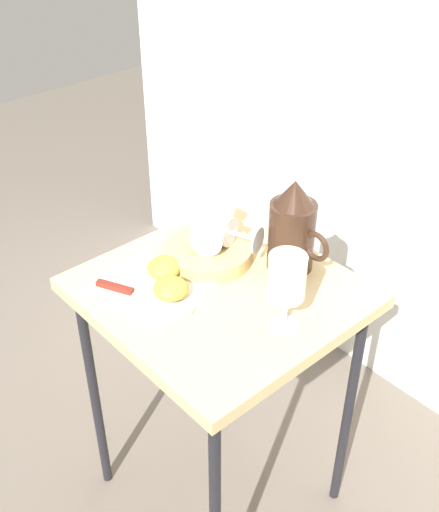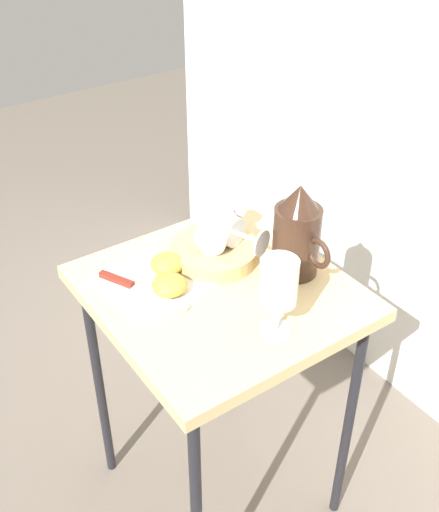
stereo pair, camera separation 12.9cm
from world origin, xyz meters
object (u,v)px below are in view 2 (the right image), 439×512
object	(u,v)px
pitcher	(297,238)
wine_glass_upright	(279,286)
wine_glass_tipped_far	(223,228)
wine_glass_tipped_near	(218,230)
apple_half_left	(167,264)
table	(220,312)
knife	(130,285)
apple_half_right	(169,285)
basket_tray	(214,252)

from	to	relation	value
pitcher	wine_glass_upright	xyz separation A→B (m)	(0.13, -0.16, 0.02)
wine_glass_tipped_far	wine_glass_tipped_near	bearing A→B (deg)	-88.47
pitcher	apple_half_left	distance (m)	0.28
table	wine_glass_upright	distance (m)	0.25
wine_glass_upright	table	bearing A→B (deg)	-176.51
apple_half_left	knife	bearing A→B (deg)	-88.49
wine_glass_upright	wine_glass_tipped_far	xyz separation A→B (m)	(-0.27, 0.07, -0.04)
wine_glass_tipped_near	apple_half_left	xyz separation A→B (m)	(-0.01, -0.12, -0.05)
table	apple_half_right	xyz separation A→B (m)	(-0.04, -0.10, 0.09)
basket_tray	knife	world-z (taller)	basket_tray
apple_half_left	knife	size ratio (longest dim) A/B	0.35
apple_half_right	table	bearing A→B (deg)	68.53
wine_glass_tipped_far	apple_half_left	distance (m)	0.15
wine_glass_tipped_near	apple_half_right	world-z (taller)	wine_glass_tipped_near
basket_tray	apple_half_right	bearing A→B (deg)	-70.05
table	pitcher	world-z (taller)	pitcher
table	knife	world-z (taller)	knife
wine_glass_tipped_far	table	bearing A→B (deg)	-38.84
apple_half_right	basket_tray	bearing A→B (deg)	109.95
wine_glass_upright	apple_half_left	distance (m)	0.30
wine_glass_tipped_near	apple_half_right	bearing A→B (deg)	-70.83
basket_tray	wine_glass_tipped_far	xyz separation A→B (m)	(-0.00, 0.03, 0.05)
wine_glass_tipped_near	apple_half_left	bearing A→B (deg)	-95.37
wine_glass_tipped_far	apple_half_left	world-z (taller)	wine_glass_tipped_far
knife	wine_glass_tipped_far	bearing A→B (deg)	87.83
basket_tray	apple_half_right	world-z (taller)	apple_half_right
wine_glass_tipped_far	apple_half_right	size ratio (longest dim) A/B	2.17
basket_tray	apple_half_left	bearing A→B (deg)	-96.44
basket_tray	wine_glass_tipped_near	distance (m)	0.05
pitcher	apple_half_right	xyz separation A→B (m)	(-0.09, -0.27, -0.06)
table	knife	size ratio (longest dim) A/B	3.32
table	basket_tray	xyz separation A→B (m)	(-0.09, 0.05, 0.09)
pitcher	apple_half_right	distance (m)	0.29
table	basket_tray	bearing A→B (deg)	151.44
pitcher	knife	size ratio (longest dim) A/B	1.02
wine_glass_upright	wine_glass_tipped_far	bearing A→B (deg)	166.35
pitcher	wine_glass_tipped_far	distance (m)	0.17
apple_half_left	knife	distance (m)	0.09
wine_glass_tipped_far	pitcher	bearing A→B (deg)	32.75
basket_tray	apple_half_right	distance (m)	0.16
wine_glass_tipped_far	basket_tray	bearing A→B (deg)	-86.35
pitcher	knife	world-z (taller)	pitcher
wine_glass_tipped_near	knife	xyz separation A→B (m)	(-0.01, -0.22, -0.06)
apple_half_left	wine_glass_tipped_near	bearing A→B (deg)	84.63
apple_half_left	pitcher	bearing A→B (deg)	56.62
wine_glass_upright	wine_glass_tipped_near	distance (m)	0.28
wine_glass_tipped_far	apple_half_right	world-z (taller)	wine_glass_tipped_far
pitcher	wine_glass_tipped_near	xyz separation A→B (m)	(-0.14, -0.11, -0.01)
table	wine_glass_tipped_near	xyz separation A→B (m)	(-0.09, 0.06, 0.14)
basket_tray	pitcher	world-z (taller)	pitcher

